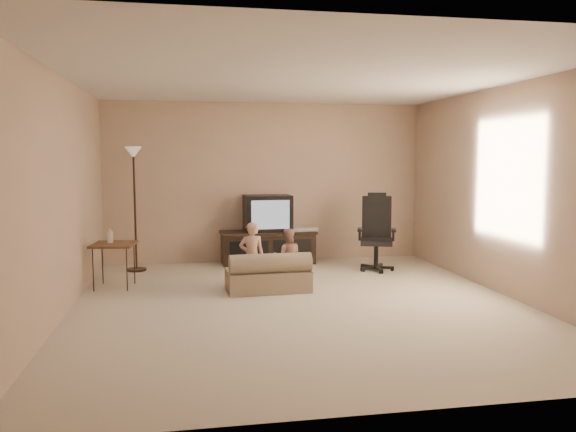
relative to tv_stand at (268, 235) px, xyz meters
name	(u,v)px	position (x,y,z in m)	size (l,w,h in m)	color
floor	(299,304)	(0.00, -2.49, -0.44)	(5.50, 5.50, 0.00)	beige
room_shell	(300,169)	(0.00, -2.49, 1.08)	(5.50, 5.50, 5.50)	silver
tv_stand	(268,235)	(0.00, 0.00, 0.00)	(1.51, 0.61, 1.07)	black
office_chair	(376,242)	(1.49, -0.77, -0.04)	(0.66, 0.68, 1.13)	black
side_table	(113,245)	(-2.16, -1.27, 0.11)	(0.57, 0.57, 0.77)	brown
floor_lamp	(134,181)	(-1.97, -0.23, 0.87)	(0.28, 0.28, 1.80)	#2F2015
child_sofa	(269,275)	(-0.26, -1.83, -0.24)	(1.04, 0.62, 0.50)	gray
toddler_left	(252,256)	(-0.45, -1.74, -0.01)	(0.31, 0.23, 0.86)	tan
toddler_right	(288,257)	(0.03, -1.56, -0.07)	(0.36, 0.20, 0.74)	tan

